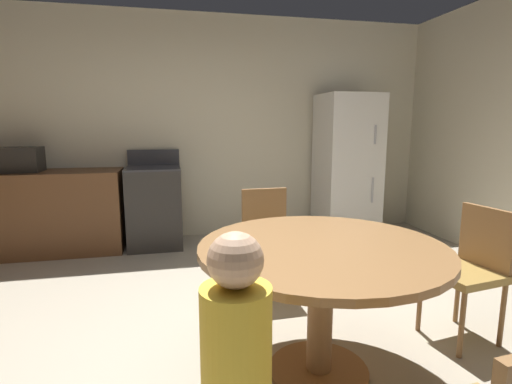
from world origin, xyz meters
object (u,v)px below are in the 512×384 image
oven_range (155,206)px  refrigerator (347,166)px  microwave (18,160)px  dining_table (321,271)px  chair_east (471,264)px  chair_north (268,235)px

oven_range → refrigerator: 2.38m
microwave → dining_table: (2.34, -2.66, -0.42)m
refrigerator → dining_table: (-1.37, -2.60, -0.27)m
microwave → chair_east: size_ratio=0.51×
microwave → chair_east: bearing=-35.9°
refrigerator → microwave: bearing=179.2°
dining_table → refrigerator: bearing=62.3°
refrigerator → microwave: size_ratio=4.00×
oven_range → refrigerator: refrigerator is taller
dining_table → oven_range: bearing=110.1°
oven_range → microwave: 1.48m
refrigerator → microwave: refrigerator is taller
microwave → dining_table: microwave is taller
chair_east → microwave: bearing=-44.3°
microwave → chair_north: 2.84m
microwave → dining_table: bearing=-48.6°
microwave → dining_table: 3.57m
dining_table → chair_east: chair_east is taller
refrigerator → chair_north: 2.07m
dining_table → chair_east: 1.12m
chair_east → chair_north: (-1.12, 0.95, 0.00)m
microwave → chair_north: size_ratio=0.51×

